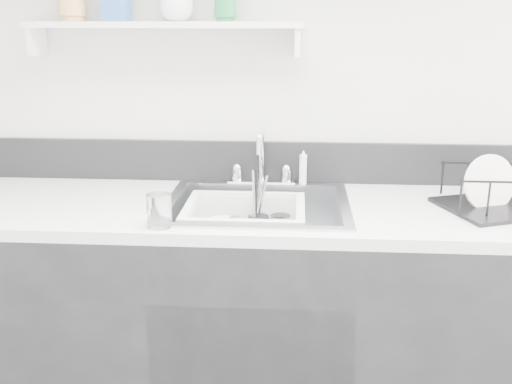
# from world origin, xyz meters

# --- Properties ---
(counter_run) EXTENTS (3.20, 0.62, 0.92)m
(counter_run) POSITION_xyz_m (0.00, 1.19, 0.46)
(counter_run) COLOR black
(counter_run) RESTS_ON ground
(backsplash) EXTENTS (3.20, 0.02, 0.16)m
(backsplash) POSITION_xyz_m (0.00, 1.49, 1.00)
(backsplash) COLOR black
(backsplash) RESTS_ON counter_run
(sink) EXTENTS (0.64, 0.52, 0.20)m
(sink) POSITION_xyz_m (0.00, 1.19, 0.83)
(sink) COLOR silver
(sink) RESTS_ON counter_run
(faucet) EXTENTS (0.26, 0.18, 0.23)m
(faucet) POSITION_xyz_m (0.00, 1.44, 0.98)
(faucet) COLOR silver
(faucet) RESTS_ON counter_run
(side_sprayer) EXTENTS (0.03, 0.03, 0.14)m
(side_sprayer) POSITION_xyz_m (0.16, 1.44, 0.99)
(side_sprayer) COLOR white
(side_sprayer) RESTS_ON counter_run
(wall_shelf) EXTENTS (1.00, 0.16, 0.12)m
(wall_shelf) POSITION_xyz_m (-0.35, 1.42, 1.51)
(wall_shelf) COLOR silver
(wall_shelf) RESTS_ON room_shell
(wash_tub) EXTENTS (0.51, 0.46, 0.16)m
(wash_tub) POSITION_xyz_m (-0.04, 1.20, 0.83)
(wash_tub) COLOR white
(wash_tub) RESTS_ON sink
(plate_stack) EXTENTS (0.22, 0.22, 0.09)m
(plate_stack) POSITION_xyz_m (-0.10, 1.18, 0.79)
(plate_stack) COLOR white
(plate_stack) RESTS_ON wash_tub
(utensil_cup) EXTENTS (0.08, 0.08, 0.25)m
(utensil_cup) POSITION_xyz_m (0.00, 1.24, 0.82)
(utensil_cup) COLOR black
(utensil_cup) RESTS_ON wash_tub
(ladle) EXTENTS (0.25, 0.29, 0.08)m
(ladle) POSITION_xyz_m (-0.04, 1.17, 0.81)
(ladle) COLOR silver
(ladle) RESTS_ON wash_tub
(tumbler_in_tub) EXTENTS (0.09, 0.09, 0.10)m
(tumbler_in_tub) POSITION_xyz_m (0.08, 1.23, 0.82)
(tumbler_in_tub) COLOR white
(tumbler_in_tub) RESTS_ON wash_tub
(tumbler_counter) EXTENTS (0.09, 0.09, 0.11)m
(tumbler_counter) POSITION_xyz_m (-0.29, 0.94, 0.97)
(tumbler_counter) COLOR white
(tumbler_counter) RESTS_ON counter_run
(dish_rack) EXTENTS (0.47, 0.41, 0.14)m
(dish_rack) POSITION_xyz_m (0.84, 1.21, 0.99)
(dish_rack) COLOR black
(dish_rack) RESTS_ON counter_run
(bowl_small) EXTENTS (0.13, 0.13, 0.03)m
(bowl_small) POSITION_xyz_m (0.08, 1.11, 0.78)
(bowl_small) COLOR white
(bowl_small) RESTS_ON wash_tub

